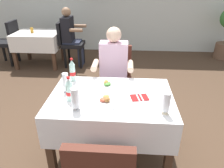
{
  "coord_description": "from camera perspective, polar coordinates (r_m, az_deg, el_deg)",
  "views": [
    {
      "loc": [
        0.19,
        -1.85,
        1.8
      ],
      "look_at": [
        0.05,
        0.09,
        0.82
      ],
      "focal_mm": 33.96,
      "sensor_mm": 36.0,
      "label": 1
    }
  ],
  "objects": [
    {
      "name": "plate_far_diner",
      "position": [
        2.31,
        -1.42,
        -0.05
      ],
      "size": [
        0.23,
        0.23,
        0.07
      ],
      "color": "white",
      "rests_on": "main_dining_table"
    },
    {
      "name": "plate_near_camera",
      "position": [
        2.01,
        -1.46,
        -4.59
      ],
      "size": [
        0.26,
        0.26,
        0.06
      ],
      "color": "white",
      "rests_on": "main_dining_table"
    },
    {
      "name": "cola_bottle_primary",
      "position": [
        2.04,
        -11.37,
        -1.64
      ],
      "size": [
        0.07,
        0.07,
        0.25
      ],
      "color": "silver",
      "rests_on": "main_dining_table"
    },
    {
      "name": "beer_glass_left",
      "position": [
        2.2,
        -12.35,
        0.35
      ],
      "size": [
        0.07,
        0.07,
        0.21
      ],
      "color": "white",
      "rests_on": "main_dining_table"
    },
    {
      "name": "beer_glass_middle",
      "position": [
        1.86,
        14.36,
        -5.07
      ],
      "size": [
        0.07,
        0.07,
        0.21
      ],
      "color": "white",
      "rests_on": "main_dining_table"
    },
    {
      "name": "beer_glass_right",
      "position": [
        1.88,
        -9.85,
        -4.12
      ],
      "size": [
        0.07,
        0.07,
        0.22
      ],
      "color": "white",
      "rests_on": "main_dining_table"
    },
    {
      "name": "background_table_tumbler",
      "position": [
        4.94,
        -20.77,
        13.39
      ],
      "size": [
        0.06,
        0.06,
        0.11
      ],
      "primitive_type": "cylinder",
      "color": "#C68928",
      "rests_on": "background_dining_table"
    },
    {
      "name": "seated_diner_far",
      "position": [
        2.78,
        0.4,
        3.74
      ],
      "size": [
        0.5,
        0.46,
        1.26
      ],
      "color": "#282D42",
      "rests_on": "ground"
    },
    {
      "name": "napkin_cutlery_set",
      "position": [
        2.1,
        7.39,
        -3.59
      ],
      "size": [
        0.19,
        0.2,
        0.01
      ],
      "color": "maroon",
      "rests_on": "main_dining_table"
    },
    {
      "name": "background_dining_table",
      "position": [
        5.0,
        -19.22,
        10.92
      ],
      "size": [
        0.96,
        0.77,
        0.74
      ],
      "color": "white",
      "rests_on": "ground"
    },
    {
      "name": "cola_bottle_secondary",
      "position": [
        2.43,
        -10.6,
        3.46
      ],
      "size": [
        0.07,
        0.07,
        0.27
      ],
      "color": "silver",
      "rests_on": "main_dining_table"
    },
    {
      "name": "background_patron",
      "position": [
        4.73,
        -11.03,
        13.04
      ],
      "size": [
        0.46,
        0.5,
        1.26
      ],
      "color": "#282D42",
      "rests_on": "ground"
    },
    {
      "name": "background_chair_right",
      "position": [
        4.78,
        -11.44,
        11.2
      ],
      "size": [
        0.5,
        0.44,
        0.97
      ],
      "color": "black",
      "rests_on": "ground"
    },
    {
      "name": "chair_far_diner_seat",
      "position": [
        2.94,
        0.98,
        1.74
      ],
      "size": [
        0.44,
        0.5,
        0.97
      ],
      "color": "#4C2319",
      "rests_on": "ground"
    },
    {
      "name": "background_chair_left",
      "position": [
        5.31,
        -26.21,
        10.55
      ],
      "size": [
        0.5,
        0.44,
        0.97
      ],
      "color": "black",
      "rests_on": "ground"
    },
    {
      "name": "main_dining_table",
      "position": [
        2.21,
        -0.18,
        -6.86
      ],
      "size": [
        1.23,
        0.86,
        0.74
      ],
      "color": "white",
      "rests_on": "ground"
    },
    {
      "name": "ground_plane",
      "position": [
        2.59,
        -1.3,
        -17.27
      ],
      "size": [
        11.0,
        11.0,
        0.0
      ],
      "primitive_type": "plane",
      "color": "#473323"
    }
  ]
}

